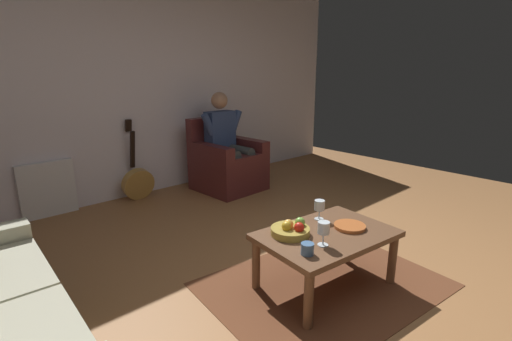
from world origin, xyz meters
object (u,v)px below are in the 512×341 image
guitar (138,181)px  wine_glass_far (319,207)px  fruit_bowl (291,229)px  decorative_dish (350,226)px  coffee_table (326,240)px  wine_glass_near (324,229)px  person_seated (227,139)px  armchair (227,164)px  candle_jar (307,249)px

guitar → wine_glass_far: guitar is taller
fruit_bowl → decorative_dish: fruit_bowl is taller
coffee_table → wine_glass_near: bearing=30.3°
person_seated → wine_glass_far: person_seated is taller
decorative_dish → fruit_bowl: bearing=-28.0°
armchair → fruit_bowl: armchair is taller
armchair → decorative_dish: bearing=70.4°
coffee_table → fruit_bowl: 0.27m
coffee_table → guitar: bearing=-87.0°
armchair → candle_jar: size_ratio=11.22×
wine_glass_far → coffee_table: bearing=51.0°
wine_glass_far → fruit_bowl: 0.36m
coffee_table → candle_jar: candle_jar is taller
wine_glass_near → candle_jar: (0.17, 0.01, -0.08)m
candle_jar → decorative_dish: bearing=-174.7°
armchair → person_seated: size_ratio=0.74×
armchair → decorative_dish: size_ratio=4.05×
decorative_dish → candle_jar: size_ratio=2.77×
wine_glass_near → guitar: bearing=-90.7°
wine_glass_far → decorative_dish: bearing=98.5°
wine_glass_near → person_seated: bearing=-114.5°
person_seated → wine_glass_near: (1.07, 2.35, -0.14)m
guitar → candle_jar: size_ratio=11.73×
coffee_table → person_seated: bearing=-111.7°
wine_glass_near → decorative_dish: bearing=-173.7°
wine_glass_near → decorative_dish: (-0.36, -0.04, -0.10)m
person_seated → candle_jar: (1.24, 2.36, -0.21)m
fruit_bowl → candle_jar: bearing=62.1°
decorative_dish → candle_jar: 0.53m
wine_glass_near → fruit_bowl: size_ratio=0.61×
person_seated → fruit_bowl: person_seated is taller
person_seated → wine_glass_far: (0.75, 2.06, -0.15)m
armchair → coffee_table: armchair is taller
coffee_table → fruit_bowl: (0.21, -0.15, 0.10)m
coffee_table → wine_glass_near: 0.27m
armchair → decorative_dish: 2.43m
coffee_table → wine_glass_near: wine_glass_near is taller
armchair → person_seated: 0.34m
armchair → coffee_table: size_ratio=0.92×
fruit_bowl → decorative_dish: size_ratio=1.19×
guitar → decorative_dish: 2.75m
decorative_dish → wine_glass_near: bearing=6.3°
armchair → guitar: size_ratio=0.96×
decorative_dish → guitar: bearing=-83.1°
wine_glass_near → decorative_dish: 0.38m
candle_jar → coffee_table: bearing=-162.0°
coffee_table → guitar: (0.14, -2.66, -0.14)m
person_seated → guitar: size_ratio=1.30×
guitar → wine_glass_far: (-0.29, 2.47, 0.30)m
armchair → wine_glass_far: 2.22m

